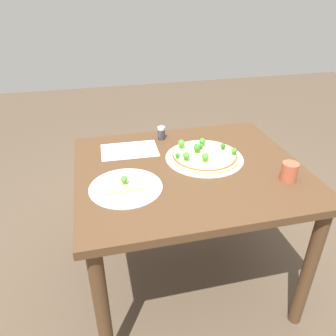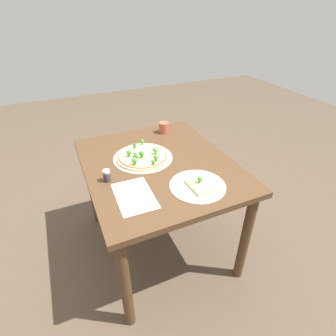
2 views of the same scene
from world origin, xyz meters
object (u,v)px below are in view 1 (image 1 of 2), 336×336
object	(u,v)px
drinking_cup	(289,172)
pizza_tray_whole	(204,155)
dining_table	(189,186)
pizza_tray_slice	(124,186)
condiment_shaker	(161,133)

from	to	relation	value
drinking_cup	pizza_tray_whole	bearing A→B (deg)	137.17
dining_table	pizza_tray_whole	size ratio (longest dim) A/B	2.76
pizza_tray_slice	condiment_shaker	world-z (taller)	condiment_shaker
pizza_tray_whole	drinking_cup	world-z (taller)	drinking_cup
dining_table	drinking_cup	bearing A→B (deg)	-27.82
pizza_tray_whole	pizza_tray_slice	world-z (taller)	pizza_tray_whole
dining_table	pizza_tray_whole	bearing A→B (deg)	36.75
dining_table	drinking_cup	xyz separation A→B (m)	(0.39, -0.20, 0.14)
pizza_tray_whole	pizza_tray_slice	bearing A→B (deg)	-157.01
pizza_tray_whole	pizza_tray_slice	xyz separation A→B (m)	(-0.41, -0.17, -0.01)
pizza_tray_slice	pizza_tray_whole	bearing A→B (deg)	22.99
pizza_tray_slice	condiment_shaker	xyz separation A→B (m)	(0.25, 0.44, 0.03)
pizza_tray_slice	condiment_shaker	distance (m)	0.51
dining_table	pizza_tray_slice	xyz separation A→B (m)	(-0.32, -0.10, 0.11)
condiment_shaker	pizza_tray_whole	bearing A→B (deg)	-59.88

